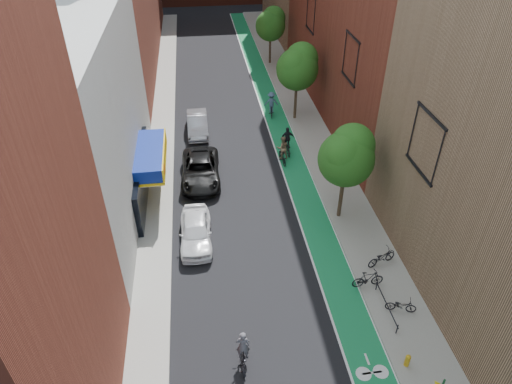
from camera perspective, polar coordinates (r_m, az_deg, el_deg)
name	(u,v)px	position (r m, az deg, el deg)	size (l,w,h in m)	color
ground	(280,364)	(22.22, 3.04, -20.67)	(160.00, 160.00, 0.00)	black
bike_lane	(273,110)	(42.79, 2.15, 10.16)	(2.00, 68.00, 0.01)	#157754
sidewalk_left	(163,116)	(42.35, -11.49, 9.26)	(2.00, 68.00, 0.15)	gray
sidewalk_right	(300,108)	(43.22, 5.48, 10.39)	(3.00, 68.00, 0.15)	gray
building_left_white	(61,121)	(30.00, -23.15, 8.20)	(8.00, 20.00, 12.00)	silver
tree_near	(347,155)	(27.32, 11.34, 4.59)	(3.40, 3.36, 6.42)	#332619
tree_mid	(298,66)	(39.40, 5.26, 15.44)	(3.55, 3.53, 6.74)	#332619
tree_far	(271,23)	(52.61, 1.86, 20.34)	(3.30, 3.25, 6.21)	#332619
parked_car_white	(196,231)	(27.41, -7.55, -4.84)	(1.86, 4.62, 1.57)	white
parked_car_black	(201,170)	(32.71, -6.94, 2.75)	(2.68, 5.80, 1.61)	black
parked_car_silver	(198,124)	(38.95, -7.32, 8.44)	(1.66, 4.76, 1.57)	#9A9CA3
cyclist_lead	(243,354)	(21.66, -1.62, -19.58)	(0.83, 1.93, 2.05)	black
cyclist_lane_near	(282,152)	(34.47, 3.32, 5.05)	(0.94, 1.81, 2.14)	black
cyclist_lane_mid	(287,144)	(35.77, 3.95, 6.05)	(1.07, 1.92, 2.17)	black
cyclist_lane_far	(271,105)	(41.39, 1.94, 10.83)	(1.29, 1.67, 2.24)	black
parked_bike_near	(382,257)	(26.69, 15.44, -7.86)	(0.65, 1.85, 0.97)	black
parked_bike_mid	(368,279)	(25.24, 13.83, -10.51)	(0.49, 1.75, 1.05)	black
parked_bike_far	(401,305)	(24.60, 17.67, -13.35)	(0.54, 1.54, 0.81)	black
fire_hydrant	(408,360)	(22.71, 18.41, -19.30)	(0.24, 0.24, 0.70)	gold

